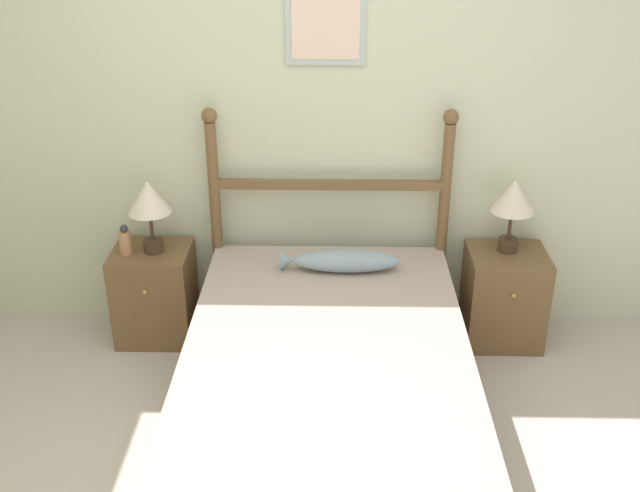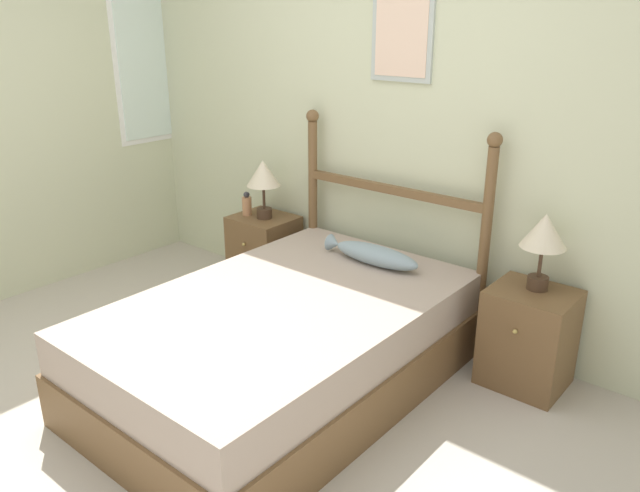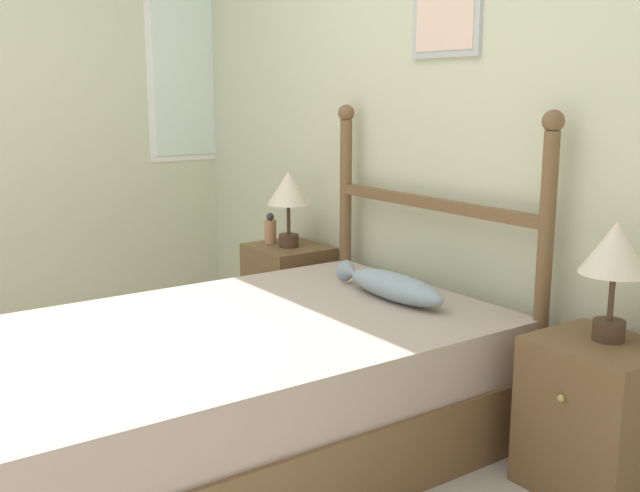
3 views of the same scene
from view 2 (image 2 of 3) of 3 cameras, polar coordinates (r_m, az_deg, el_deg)
ground_plane at (r=3.25m, az=-13.29°, el=-15.86°), size 16.00×16.00×0.00m
wall_back at (r=3.93m, az=5.78°, el=11.37°), size 6.40×0.08×2.55m
bed at (r=3.35m, az=-3.37°, el=-8.93°), size 1.32×2.03×0.51m
headboard at (r=3.87m, az=6.48°, el=2.92°), size 1.35×0.08×1.31m
nightstand_left at (r=4.52m, az=-5.10°, el=-0.61°), size 0.43×0.40×0.54m
nightstand_right at (r=3.54m, az=18.49°, el=-7.96°), size 0.43×0.40×0.54m
table_lamp_left at (r=4.33m, az=-5.22°, el=6.35°), size 0.23×0.23×0.41m
table_lamp_right at (r=3.35m, az=19.80°, el=0.96°), size 0.23×0.23×0.41m
bottle at (r=4.46m, az=-6.70°, el=3.77°), size 0.07×0.07×0.17m
fish_pillow at (r=3.67m, az=4.87°, el=-0.77°), size 0.63×0.16×0.11m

